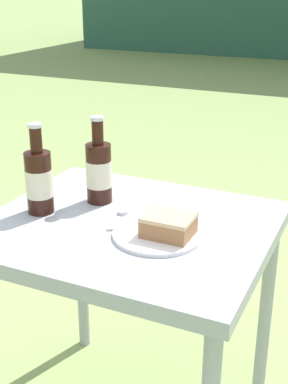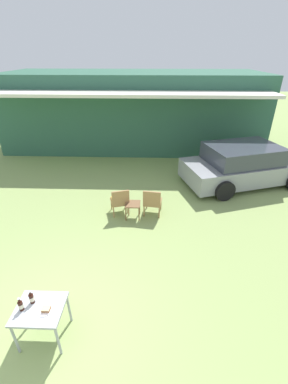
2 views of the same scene
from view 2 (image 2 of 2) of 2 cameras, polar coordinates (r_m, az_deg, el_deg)
ground_plane at (r=5.16m, az=-20.70°, el=-27.59°), size 60.00×60.00×0.00m
cabin_building at (r=13.01m, az=-2.26°, el=17.87°), size 11.63×5.30×3.35m
parked_car at (r=9.64m, az=21.38°, el=5.60°), size 4.65×3.03×1.39m
wicker_chair_cushioned at (r=7.31m, az=-5.39°, el=-1.81°), size 0.61×0.61×0.82m
wicker_chair_plain at (r=7.23m, az=1.88°, el=-2.00°), size 0.55×0.56×0.82m
garden_side_table at (r=7.15m, az=-2.52°, el=-3.03°), size 0.42×0.41×0.45m
patio_table at (r=4.68m, az=-22.07°, el=-23.37°), size 0.74×0.64×0.69m
cake_on_plate at (r=4.54m, az=-21.05°, el=-23.20°), size 0.23×0.23×0.06m
cola_bottle_near at (r=4.66m, az=-23.70°, el=-20.82°), size 0.07×0.07×0.25m
cola_bottle_far at (r=4.63m, az=-25.70°, el=-21.78°), size 0.07×0.07×0.25m
fork at (r=4.58m, az=-21.65°, el=-23.09°), size 0.18×0.08×0.01m
loose_bottle_cap at (r=4.65m, az=-22.52°, el=-22.20°), size 0.03×0.03×0.01m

